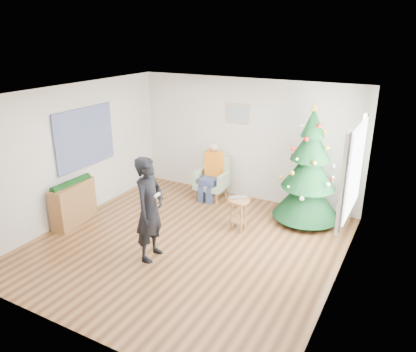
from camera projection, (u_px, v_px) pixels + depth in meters
The scene contains 19 objects.
floor at pixel (187, 245), 7.05m from camera, with size 5.00×5.00×0.00m, color brown.
ceiling at pixel (183, 94), 6.16m from camera, with size 5.00×5.00×0.00m, color white.
wall_back at pixel (246, 140), 8.67m from camera, with size 5.00×5.00×0.00m, color silver.
wall_front at pixel (68, 241), 4.54m from camera, with size 5.00×5.00×0.00m, color silver.
wall_left at pixel (73, 153), 7.73m from camera, with size 5.00×5.00×0.00m, color silver.
wall_right at pixel (342, 204), 5.49m from camera, with size 5.00×5.00×0.00m, color silver.
window_panel at pixel (355, 169), 6.26m from camera, with size 0.04×1.30×1.40m, color white.
curtains at pixel (353, 169), 6.27m from camera, with size 0.05×1.75×1.50m.
christmas_tree at pixel (309, 171), 7.57m from camera, with size 1.28×1.28×2.31m.
stool at pixel (238, 214), 7.50m from camera, with size 0.41×0.41×0.61m.
laptop at pixel (239, 198), 7.39m from camera, with size 0.34×0.22×0.03m, color silver.
armchair at pixel (212, 183), 8.90m from camera, with size 0.69×0.62×0.95m.
seated_person at pixel (212, 171), 8.76m from camera, with size 0.38×0.54×1.25m.
standing_man at pixel (150, 209), 6.39m from camera, with size 0.63×0.41×1.72m, color black.
game_controller at pixel (157, 195), 6.19m from camera, with size 0.04×0.13×0.04m, color white.
console at pixel (74, 204), 7.71m from camera, with size 0.30×1.00×0.80m, color brown.
garland at pixel (71, 183), 7.57m from camera, with size 0.14×0.14×0.90m, color black.
tapestry at pixel (85, 137), 7.87m from camera, with size 0.03×1.50×1.15m, color black.
framed_picture at pixel (238, 114), 8.54m from camera, with size 0.52×0.05×0.42m.
Camera 1 is at (3.29, -5.28, 3.55)m, focal length 35.00 mm.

